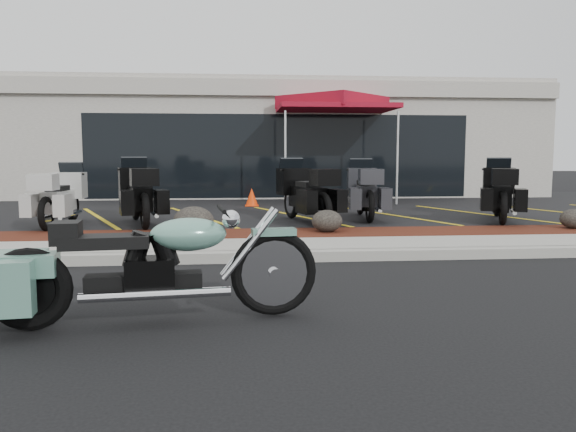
{
  "coord_description": "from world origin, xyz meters",
  "views": [
    {
      "loc": [
        -1.35,
        -7.1,
        1.54
      ],
      "look_at": [
        -0.59,
        1.2,
        0.63
      ],
      "focal_mm": 35.0,
      "sensor_mm": 36.0,
      "label": 1
    }
  ],
  "objects": [
    {
      "name": "ground",
      "position": [
        0.0,
        0.0,
        0.0
      ],
      "size": [
        90.0,
        90.0,
        0.0
      ],
      "primitive_type": "plane",
      "color": "black",
      "rests_on": "ground"
    },
    {
      "name": "curb",
      "position": [
        0.0,
        0.9,
        0.07
      ],
      "size": [
        24.0,
        0.25,
        0.15
      ],
      "primitive_type": "cube",
      "color": "gray",
      "rests_on": "ground"
    },
    {
      "name": "sidewalk",
      "position": [
        0.0,
        1.6,
        0.07
      ],
      "size": [
        24.0,
        1.2,
        0.15
      ],
      "primitive_type": "cube",
      "color": "gray",
      "rests_on": "ground"
    },
    {
      "name": "mulch_bed",
      "position": [
        0.0,
        2.8,
        0.08
      ],
      "size": [
        24.0,
        1.2,
        0.16
      ],
      "primitive_type": "cube",
      "color": "#351A0C",
      "rests_on": "ground"
    },
    {
      "name": "upper_lot",
      "position": [
        0.0,
        8.2,
        0.07
      ],
      "size": [
        26.0,
        9.6,
        0.15
      ],
      "primitive_type": "cube",
      "color": "black",
      "rests_on": "ground"
    },
    {
      "name": "dealership_building",
      "position": [
        0.0,
        14.47,
        2.01
      ],
      "size": [
        18.0,
        8.16,
        4.0
      ],
      "color": "gray",
      "rests_on": "ground"
    },
    {
      "name": "boulder_left",
      "position": [
        -2.1,
        2.64,
        0.41
      ],
      "size": [
        0.7,
        0.58,
        0.49
      ],
      "primitive_type": "ellipsoid",
      "color": "black",
      "rests_on": "mulch_bed"
    },
    {
      "name": "boulder_mid",
      "position": [
        0.26,
        2.8,
        0.36
      ],
      "size": [
        0.56,
        0.47,
        0.4
      ],
      "primitive_type": "ellipsoid",
      "color": "black",
      "rests_on": "mulch_bed"
    },
    {
      "name": "boulder_right",
      "position": [
        4.97,
        2.86,
        0.34
      ],
      "size": [
        0.52,
        0.43,
        0.37
      ],
      "primitive_type": "ellipsoid",
      "color": "black",
      "rests_on": "mulch_bed"
    },
    {
      "name": "hero_cruiser",
      "position": [
        -1.01,
        -1.87,
        0.54
      ],
      "size": [
        3.15,
        1.12,
        1.09
      ],
      "primitive_type": null,
      "rotation": [
        0.0,
        0.0,
        0.11
      ],
      "color": "#659D8A",
      "rests_on": "ground"
    },
    {
      "name": "touring_white",
      "position": [
        -4.79,
        4.97,
        0.77
      ],
      "size": [
        0.86,
        2.15,
        1.24
      ],
      "primitive_type": null,
      "rotation": [
        0.0,
        0.0,
        1.55
      ],
      "color": "beige",
      "rests_on": "upper_lot"
    },
    {
      "name": "touring_black_front",
      "position": [
        -3.51,
        5.06,
        0.83
      ],
      "size": [
        1.48,
        2.48,
        1.35
      ],
      "primitive_type": null,
      "rotation": [
        0.0,
        0.0,
        1.84
      ],
      "color": "black",
      "rests_on": "upper_lot"
    },
    {
      "name": "touring_black_mid",
      "position": [
        -0.16,
        5.09,
        0.81
      ],
      "size": [
        1.46,
        2.43,
        1.33
      ],
      "primitive_type": null,
      "rotation": [
        0.0,
        0.0,
        1.85
      ],
      "color": "black",
      "rests_on": "upper_lot"
    },
    {
      "name": "touring_grey",
      "position": [
        1.52,
        5.73,
        0.8
      ],
      "size": [
        1.08,
        2.33,
        1.31
      ],
      "primitive_type": null,
      "rotation": [
        0.0,
        0.0,
        1.47
      ],
      "color": "#2C2D31",
      "rests_on": "upper_lot"
    },
    {
      "name": "touring_black_rear",
      "position": [
        4.51,
        5.03,
        0.82
      ],
      "size": [
        1.66,
        2.45,
        1.33
      ],
      "primitive_type": null,
      "rotation": [
        0.0,
        0.0,
        1.19
      ],
      "color": "black",
      "rests_on": "upper_lot"
    },
    {
      "name": "traffic_cone",
      "position": [
        -0.95,
        8.22,
        0.39
      ],
      "size": [
        0.38,
        0.38,
        0.49
      ],
      "primitive_type": "cone",
      "rotation": [
        0.0,
        0.0,
        0.07
      ],
      "color": "#F03908",
      "rests_on": "upper_lot"
    },
    {
      "name": "popup_canopy",
      "position": [
        1.57,
        9.94,
        3.01
      ],
      "size": [
        4.37,
        4.37,
        3.15
      ],
      "rotation": [
        0.0,
        0.0,
        -0.37
      ],
      "color": "silver",
      "rests_on": "upper_lot"
    }
  ]
}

